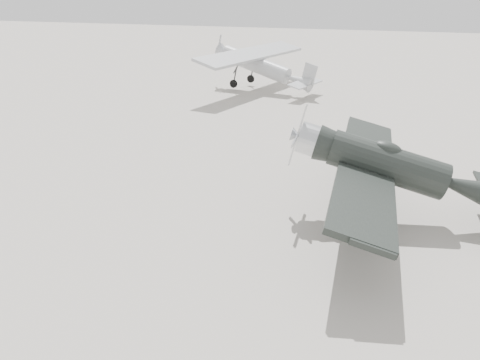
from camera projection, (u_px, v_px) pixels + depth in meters
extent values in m
plane|color=#9F978D|center=(211.00, 277.00, 13.79)|extent=(160.00, 160.00, 0.00)
cylinder|color=black|center=(387.00, 165.00, 16.67)|extent=(4.14, 1.37, 1.31)
cylinder|color=silver|center=(307.00, 158.00, 17.38)|extent=(0.86, 1.17, 1.16)
cone|color=silver|center=(292.00, 157.00, 17.52)|extent=(0.34, 0.53, 0.52)
cube|color=silver|center=(294.00, 157.00, 17.50)|extent=(0.06, 0.17, 2.43)
ellipsoid|color=black|center=(383.00, 150.00, 16.49)|extent=(1.04, 0.65, 0.43)
cube|color=black|center=(367.00, 172.00, 16.96)|extent=(2.14, 11.27, 0.21)
cylinder|color=black|center=(351.00, 218.00, 16.44)|extent=(0.64, 0.16, 0.64)
cylinder|color=black|center=(355.00, 189.00, 18.68)|extent=(0.64, 0.16, 0.64)
cylinder|color=#333333|center=(353.00, 202.00, 16.19)|extent=(0.10, 0.10, 1.31)
cylinder|color=#333333|center=(356.00, 175.00, 18.43)|extent=(0.10, 0.10, 1.31)
cylinder|color=#A6A8AC|center=(256.00, 64.00, 36.91)|extent=(6.01, 3.01, 1.25)
cone|color=#A6A8AC|center=(301.00, 69.00, 34.84)|extent=(2.30, 1.71, 1.14)
cone|color=#A6A8AC|center=(222.00, 61.00, 38.62)|extent=(1.01, 1.33, 1.18)
cube|color=#A6A8AC|center=(218.00, 60.00, 38.86)|extent=(0.10, 0.17, 2.50)
cube|color=#A6A8AC|center=(251.00, 55.00, 36.87)|extent=(5.90, 12.56, 0.20)
cube|color=#A6A8AC|center=(308.00, 69.00, 34.53)|extent=(2.16, 3.99, 0.09)
cube|color=#A6A8AC|center=(309.00, 59.00, 34.18)|extent=(1.00, 0.40, 1.48)
cylinder|color=black|center=(237.00, 87.00, 37.11)|extent=(0.65, 0.35, 0.64)
cylinder|color=black|center=(254.00, 82.00, 39.01)|extent=(0.65, 0.35, 0.64)
cylinder|color=#333333|center=(237.00, 79.00, 36.85)|extent=(0.13, 0.13, 1.36)
cylinder|color=#333333|center=(254.00, 74.00, 38.75)|extent=(0.13, 0.13, 1.36)
cylinder|color=black|center=(310.00, 75.00, 34.56)|extent=(0.22, 0.14, 0.20)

